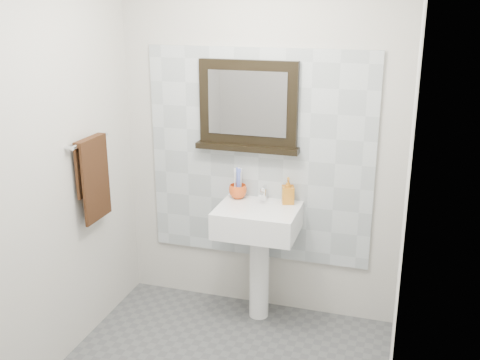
% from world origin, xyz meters
% --- Properties ---
extents(back_wall, '(2.00, 0.01, 2.50)m').
position_xyz_m(back_wall, '(0.00, 1.10, 1.25)').
color(back_wall, beige).
rests_on(back_wall, ground).
extents(front_wall, '(2.00, 0.01, 2.50)m').
position_xyz_m(front_wall, '(0.00, -1.10, 1.25)').
color(front_wall, beige).
rests_on(front_wall, ground).
extents(left_wall, '(0.01, 2.20, 2.50)m').
position_xyz_m(left_wall, '(-1.00, 0.00, 1.25)').
color(left_wall, beige).
rests_on(left_wall, ground).
extents(right_wall, '(0.01, 2.20, 2.50)m').
position_xyz_m(right_wall, '(1.00, 0.00, 1.25)').
color(right_wall, beige).
rests_on(right_wall, ground).
extents(splashback, '(1.60, 0.02, 1.50)m').
position_xyz_m(splashback, '(0.00, 1.09, 1.15)').
color(splashback, '#ADB7BC').
rests_on(splashback, back_wall).
extents(pedestal_sink, '(0.55, 0.44, 0.96)m').
position_xyz_m(pedestal_sink, '(0.06, 0.87, 0.68)').
color(pedestal_sink, white).
rests_on(pedestal_sink, ground).
extents(toothbrush_cup, '(0.13, 0.13, 0.10)m').
position_xyz_m(toothbrush_cup, '(-0.13, 1.01, 0.91)').
color(toothbrush_cup, '#D74E19').
rests_on(toothbrush_cup, pedestal_sink).
extents(toothbrushes, '(0.05, 0.04, 0.21)m').
position_xyz_m(toothbrushes, '(-0.13, 1.01, 0.98)').
color(toothbrushes, white).
rests_on(toothbrushes, toothbrush_cup).
extents(soap_dispenser, '(0.10, 0.10, 0.18)m').
position_xyz_m(soap_dispenser, '(0.23, 1.01, 0.95)').
color(soap_dispenser, '#B85015').
rests_on(soap_dispenser, pedestal_sink).
extents(framed_mirror, '(0.73, 0.11, 0.62)m').
position_xyz_m(framed_mirror, '(-0.07, 1.06, 1.50)').
color(framed_mirror, black).
rests_on(framed_mirror, back_wall).
extents(towel_bar, '(0.07, 0.40, 0.03)m').
position_xyz_m(towel_bar, '(-0.95, 0.47, 1.35)').
color(towel_bar, silver).
rests_on(towel_bar, left_wall).
extents(hand_towel, '(0.06, 0.30, 0.55)m').
position_xyz_m(hand_towel, '(-0.94, 0.47, 1.13)').
color(hand_towel, black).
rests_on(hand_towel, towel_bar).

